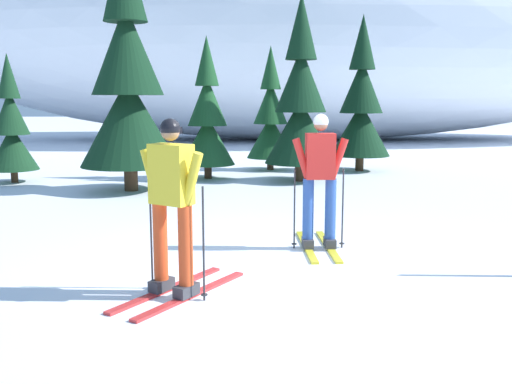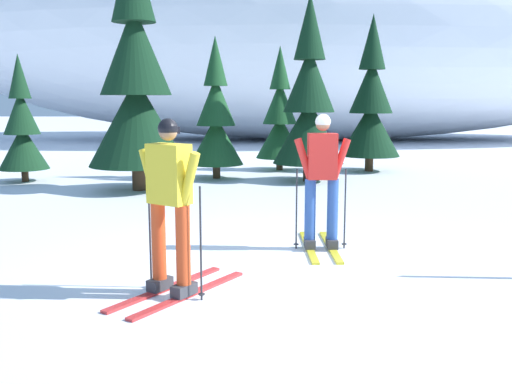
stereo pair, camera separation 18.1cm
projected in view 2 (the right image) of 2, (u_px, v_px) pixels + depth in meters
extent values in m
plane|color=white|center=(294.00, 269.00, 7.00)|extent=(120.00, 120.00, 0.00)
cube|color=gold|center=(309.00, 247.00, 8.00)|extent=(0.14, 1.70, 0.03)
cube|color=gold|center=(331.00, 247.00, 8.00)|extent=(0.14, 1.70, 0.03)
cube|color=#38383D|center=(310.00, 243.00, 7.89)|extent=(0.15, 0.28, 0.12)
cube|color=#38383D|center=(332.00, 243.00, 7.89)|extent=(0.15, 0.28, 0.12)
cylinder|color=#2D519E|center=(310.00, 209.00, 7.81)|extent=(0.15, 0.15, 0.83)
cylinder|color=#2D519E|center=(333.00, 209.00, 7.82)|extent=(0.15, 0.15, 0.83)
cube|color=red|center=(322.00, 156.00, 7.70)|extent=(0.39, 0.25, 0.61)
cylinder|color=red|center=(304.00, 160.00, 7.70)|extent=(0.28, 0.11, 0.58)
cylinder|color=red|center=(340.00, 159.00, 7.71)|extent=(0.28, 0.11, 0.58)
sphere|color=#A37556|center=(323.00, 124.00, 7.63)|extent=(0.19, 0.19, 0.19)
sphere|color=white|center=(323.00, 122.00, 7.63)|extent=(0.21, 0.21, 0.21)
cube|color=black|center=(322.00, 123.00, 7.71)|extent=(0.15, 0.04, 0.07)
cylinder|color=#2D2D33|center=(296.00, 209.00, 7.87)|extent=(0.02, 0.02, 1.11)
cylinder|color=#2D2D33|center=(296.00, 244.00, 7.95)|extent=(0.07, 0.07, 0.01)
cylinder|color=#2D2D33|center=(345.00, 209.00, 7.88)|extent=(0.02, 0.02, 1.11)
cylinder|color=#2D2D33|center=(344.00, 244.00, 7.96)|extent=(0.07, 0.07, 0.01)
cube|color=red|center=(167.00, 288.00, 6.25)|extent=(1.06, 1.52, 0.03)
cube|color=red|center=(190.00, 294.00, 6.06)|extent=(1.06, 1.52, 0.03)
cube|color=#38383D|center=(160.00, 284.00, 6.16)|extent=(0.27, 0.31, 0.12)
cube|color=#38383D|center=(184.00, 290.00, 5.97)|extent=(0.27, 0.31, 0.12)
cylinder|color=#DB471E|center=(159.00, 241.00, 6.08)|extent=(0.15, 0.15, 0.83)
cylinder|color=#DB471E|center=(183.00, 245.00, 5.89)|extent=(0.15, 0.15, 0.83)
cube|color=yellow|center=(169.00, 174.00, 5.87)|extent=(0.49, 0.44, 0.61)
cylinder|color=yellow|center=(150.00, 176.00, 6.02)|extent=(0.28, 0.24, 0.58)
cylinder|color=yellow|center=(189.00, 180.00, 5.73)|extent=(0.28, 0.24, 0.58)
sphere|color=#A37556|center=(168.00, 131.00, 5.80)|extent=(0.19, 0.19, 0.19)
sphere|color=black|center=(168.00, 128.00, 5.80)|extent=(0.21, 0.21, 0.21)
cube|color=black|center=(173.00, 130.00, 5.87)|extent=(0.14, 0.11, 0.07)
cylinder|color=#2D2D33|center=(150.00, 235.00, 6.23)|extent=(0.02, 0.02, 1.18)
cylinder|color=#2D2D33|center=(151.00, 282.00, 6.31)|extent=(0.07, 0.07, 0.01)
cylinder|color=#2D2D33|center=(201.00, 244.00, 5.83)|extent=(0.02, 0.02, 1.18)
cylinder|color=#2D2D33|center=(202.00, 294.00, 5.92)|extent=(0.07, 0.07, 0.01)
cylinder|color=#47301E|center=(25.00, 173.00, 14.33)|extent=(0.17, 0.17, 0.42)
cone|color=#14381E|center=(23.00, 147.00, 14.23)|extent=(1.21, 1.21, 1.08)
cone|color=#14381E|center=(21.00, 112.00, 14.09)|extent=(0.87, 0.87, 1.08)
cone|color=#14381E|center=(19.00, 76.00, 13.95)|extent=(0.53, 0.53, 1.08)
cylinder|color=#47301E|center=(139.00, 173.00, 12.97)|extent=(0.30, 0.30, 0.76)
cone|color=black|center=(137.00, 122.00, 12.79)|extent=(2.17, 2.17, 1.94)
cone|color=black|center=(135.00, 50.00, 12.54)|extent=(1.56, 1.56, 1.94)
cylinder|color=#47301E|center=(217.00, 169.00, 14.93)|extent=(0.20, 0.20, 0.49)
cone|color=#194723|center=(216.00, 140.00, 14.81)|extent=(1.40, 1.40, 1.25)
cone|color=#194723|center=(216.00, 101.00, 14.65)|extent=(1.00, 1.00, 1.25)
cone|color=#194723|center=(215.00, 61.00, 14.49)|extent=(0.61, 0.61, 1.25)
cylinder|color=#47301E|center=(280.00, 162.00, 16.69)|extent=(0.19, 0.19, 0.48)
cone|color=#194723|center=(280.00, 137.00, 16.58)|extent=(1.36, 1.36, 1.22)
cone|color=#194723|center=(280.00, 102.00, 16.42)|extent=(0.98, 0.98, 1.22)
cone|color=#194723|center=(280.00, 67.00, 16.26)|extent=(0.60, 0.60, 1.22)
cylinder|color=#47301E|center=(308.00, 169.00, 14.38)|extent=(0.25, 0.25, 0.62)
cone|color=black|center=(309.00, 131.00, 14.23)|extent=(1.76, 1.76, 1.57)
cone|color=black|center=(309.00, 79.00, 14.02)|extent=(1.27, 1.27, 1.57)
cone|color=black|center=(310.00, 26.00, 13.82)|extent=(0.77, 0.77, 1.57)
cylinder|color=#47301E|center=(369.00, 161.00, 16.41)|extent=(0.24, 0.24, 0.59)
cone|color=black|center=(370.00, 129.00, 16.26)|extent=(1.68, 1.68, 1.51)
cone|color=black|center=(371.00, 86.00, 16.07)|extent=(1.21, 1.21, 1.51)
cone|color=black|center=(373.00, 41.00, 15.88)|extent=(0.74, 0.74, 1.51)
ellipsoid|color=white|center=(318.00, 27.00, 28.35)|extent=(38.81, 14.29, 11.03)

